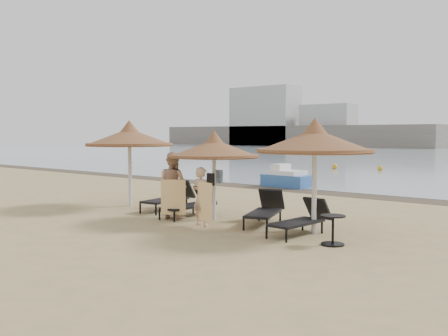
# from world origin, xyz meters

# --- Properties ---
(ground) EXTENTS (160.00, 160.00, 0.00)m
(ground) POSITION_xyz_m (0.00, 0.00, 0.00)
(ground) COLOR tan
(ground) RESTS_ON ground
(wet_sand_strip) EXTENTS (200.00, 1.60, 0.01)m
(wet_sand_strip) POSITION_xyz_m (0.00, 9.40, 0.00)
(wet_sand_strip) COLOR #483A29
(wet_sand_strip) RESTS_ON ground
(far_shore) EXTENTS (150.00, 54.80, 12.00)m
(far_shore) POSITION_xyz_m (-25.10, 77.82, 2.91)
(far_shore) COLOR slate
(far_shore) RESTS_ON ground
(palapa_left) EXTENTS (3.02, 3.02, 2.99)m
(palapa_left) POSITION_xyz_m (-4.47, 1.61, 2.38)
(palapa_left) COLOR silver
(palapa_left) RESTS_ON ground
(palapa_center) EXTENTS (2.64, 2.64, 2.62)m
(palapa_center) POSITION_xyz_m (-0.43, 1.37, 2.08)
(palapa_center) COLOR silver
(palapa_center) RESTS_ON ground
(palapa_right) EXTENTS (2.95, 2.95, 2.93)m
(palapa_right) POSITION_xyz_m (2.83, 1.44, 2.33)
(palapa_right) COLOR silver
(palapa_right) RESTS_ON ground
(lounger_far_left) EXTENTS (0.97, 2.21, 0.96)m
(lounger_far_left) POSITION_xyz_m (-2.80, 1.93, 0.43)
(lounger_far_left) COLOR black
(lounger_far_left) RESTS_ON ground
(lounger_near_left) EXTENTS (0.71, 2.00, 0.89)m
(lounger_near_left) POSITION_xyz_m (-1.37, 1.40, 0.40)
(lounger_near_left) COLOR black
(lounger_near_left) RESTS_ON ground
(lounger_near_right) EXTENTS (1.36, 2.18, 0.93)m
(lounger_near_right) POSITION_xyz_m (1.14, 1.77, 0.42)
(lounger_near_right) COLOR black
(lounger_near_right) RESTS_ON ground
(lounger_far_right) EXTENTS (0.83, 2.02, 0.88)m
(lounger_far_right) POSITION_xyz_m (2.67, 1.16, 0.40)
(lounger_far_right) COLOR black
(lounger_far_right) RESTS_ON ground
(side_table) EXTENTS (0.57, 0.57, 0.68)m
(side_table) POSITION_xyz_m (3.82, 0.53, 0.32)
(side_table) COLOR black
(side_table) RESTS_ON ground
(person_left) EXTENTS (1.10, 0.76, 2.30)m
(person_left) POSITION_xyz_m (-1.52, 0.77, 1.15)
(person_left) COLOR tan
(person_left) RESTS_ON ground
(person_right) EXTENTS (0.88, 0.58, 1.88)m
(person_right) POSITION_xyz_m (-0.05, 0.39, 0.94)
(person_right) COLOR tan
(person_right) RESTS_ON ground
(towel_left) EXTENTS (0.61, 0.42, 1.01)m
(towel_left) POSITION_xyz_m (-1.17, 0.42, 0.70)
(towel_left) COLOR orange
(towel_left) RESTS_ON ground
(towel_right) EXTENTS (0.71, 0.27, 1.05)m
(towel_right) POSITION_xyz_m (0.30, 0.14, 0.72)
(towel_right) COLOR orange
(towel_right) RESTS_ON ground
(bag_patterned) EXTENTS (0.31, 0.12, 0.38)m
(bag_patterned) POSITION_xyz_m (-0.43, 1.55, 1.26)
(bag_patterned) COLOR silver
(bag_patterned) RESTS_ON ground
(bag_dark) EXTENTS (0.26, 0.10, 0.36)m
(bag_dark) POSITION_xyz_m (-0.43, 1.21, 1.20)
(bag_dark) COLOR black
(bag_dark) RESTS_ON ground
(pedal_boat) EXTENTS (2.37, 1.49, 1.07)m
(pedal_boat) POSITION_xyz_m (-3.58, 10.47, 0.40)
(pedal_boat) COLOR #2B5BA4
(pedal_boat) RESTS_ON ground
(buoy_left) EXTENTS (0.39, 0.39, 0.39)m
(buoy_left) POSITION_xyz_m (-7.08, 22.33, 0.19)
(buoy_left) COLOR gold
(buoy_left) RESTS_ON ground
(buoy_extra) EXTENTS (0.36, 0.36, 0.36)m
(buoy_extra) POSITION_xyz_m (-4.08, 23.04, 0.18)
(buoy_extra) COLOR gold
(buoy_extra) RESTS_ON ground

